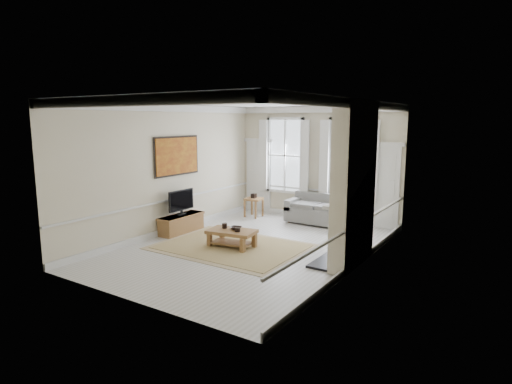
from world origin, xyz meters
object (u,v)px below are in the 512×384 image
Objects in this scene: side_table at (254,202)px; tv_stand at (181,224)px; sofa at (320,211)px; coffee_table at (232,233)px.

tv_stand is (-0.60, -2.64, -0.24)m from side_table.
tv_stand is (-2.71, -2.95, -0.12)m from sofa.
coffee_table is at bearing -103.16° from sofa.
side_table is 3.28m from coffee_table.
sofa reaches higher than coffee_table.
sofa is 3.40m from coffee_table.
sofa is 3.12× the size of side_table.
tv_stand is at bearing -102.89° from side_table.
sofa is 1.54× the size of coffee_table.
coffee_table is 1.98m from tv_stand.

